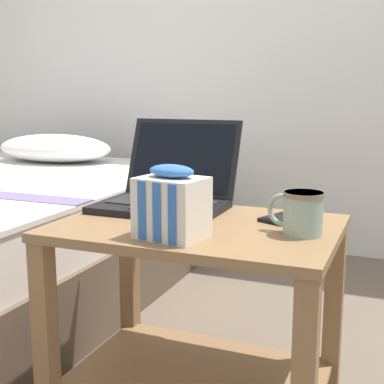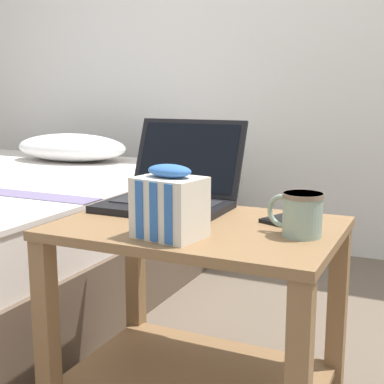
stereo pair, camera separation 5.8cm
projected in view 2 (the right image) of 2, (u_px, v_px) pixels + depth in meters
back_wall at (339, 0)px, 2.55m from camera, size 8.00×0.05×2.50m
bedside_table at (198, 300)px, 1.27m from camera, size 0.64×0.45×0.52m
laptop at (172, 190)px, 1.41m from camera, size 0.32×0.31×0.22m
mug_front_left at (301, 212)px, 1.12m from camera, size 0.13×0.09×0.09m
snack_bag at (170, 204)px, 1.11m from camera, size 0.15×0.13×0.15m
cell_phone at (291, 218)px, 1.27m from camera, size 0.12×0.17×0.01m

